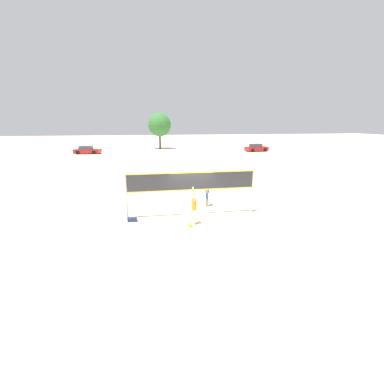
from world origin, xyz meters
The scene contains 9 objects.
ground_plane centered at (0.00, 0.00, 0.00)m, with size 200.00×200.00×0.00m, color beige.
volleyball_net centered at (0.00, 0.00, 1.79)m, with size 7.32×0.12×2.54m.
player_spiker centered at (-0.12, -1.32, 1.02)m, with size 0.28×0.68×1.96m.
player_blocker centered at (1.22, 1.51, 1.18)m, with size 0.28×0.72×2.22m.
volleyball centered at (-0.36, -1.65, 0.12)m, with size 0.23×0.23×0.23m.
gear_bag centered at (-3.33, -0.38, 0.11)m, with size 0.51×0.26×0.23m.
parked_car_near centered at (-12.62, 32.79, 0.60)m, with size 4.45×2.34×1.35m.
parked_car_mid centered at (17.36, 31.41, 0.64)m, with size 4.37×2.32×1.42m.
tree_left_cluster centered at (0.12, 39.68, 4.73)m, with size 4.59×4.59×7.05m.
Camera 1 is at (-2.32, -13.70, 5.16)m, focal length 24.00 mm.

